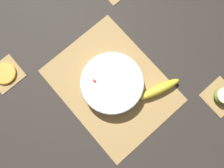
{
  "coord_description": "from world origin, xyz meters",
  "views": [
    {
      "loc": [
        -0.12,
        0.1,
        0.87
      ],
      "look_at": [
        0.0,
        0.0,
        0.03
      ],
      "focal_mm": 35.0,
      "sensor_mm": 36.0,
      "label": 1
    }
  ],
  "objects": [
    {
      "name": "whole_banana",
      "position": [
        -0.14,
        -0.12,
        0.03
      ],
      "size": [
        0.09,
        0.18,
        0.04
      ],
      "color": "yellow",
      "rests_on": "bamboo_mat_center"
    },
    {
      "name": "apple_half",
      "position": [
        -0.32,
        -0.3,
        0.03
      ],
      "size": [
        0.07,
        0.07,
        0.04
      ],
      "color": "#7FAD38",
      "rests_on": "coaster_mat_near_left"
    },
    {
      "name": "bamboo_mat_center",
      "position": [
        0.0,
        0.0,
        0.0
      ],
      "size": [
        0.49,
        0.38,
        0.01
      ],
      "color": "#A8844C",
      "rests_on": "ground_plane"
    },
    {
      "name": "coaster_mat_far_right",
      "position": [
        0.32,
        0.3,
        0.0
      ],
      "size": [
        0.12,
        0.12,
        0.01
      ],
      "color": "#A8844C",
      "rests_on": "ground_plane"
    },
    {
      "name": "ground_plane",
      "position": [
        0.0,
        0.0,
        0.0
      ],
      "size": [
        6.0,
        6.0,
        0.0
      ],
      "primitive_type": "plane",
      "color": "#2D2823"
    },
    {
      "name": "coaster_mat_near_left",
      "position": [
        -0.32,
        -0.3,
        0.0
      ],
      "size": [
        0.12,
        0.12,
        0.01
      ],
      "color": "#A8844C",
      "rests_on": "ground_plane"
    },
    {
      "name": "fruit_salad_bowl",
      "position": [
        0.0,
        0.0,
        0.04
      ],
      "size": [
        0.25,
        0.25,
        0.06
      ],
      "color": "silver",
      "rests_on": "bamboo_mat_center"
    },
    {
      "name": "orange_slice_whole",
      "position": [
        0.32,
        0.3,
        0.01
      ],
      "size": [
        0.09,
        0.09,
        0.01
      ],
      "color": "#F9A338",
      "rests_on": "coaster_mat_far_right"
    }
  ]
}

